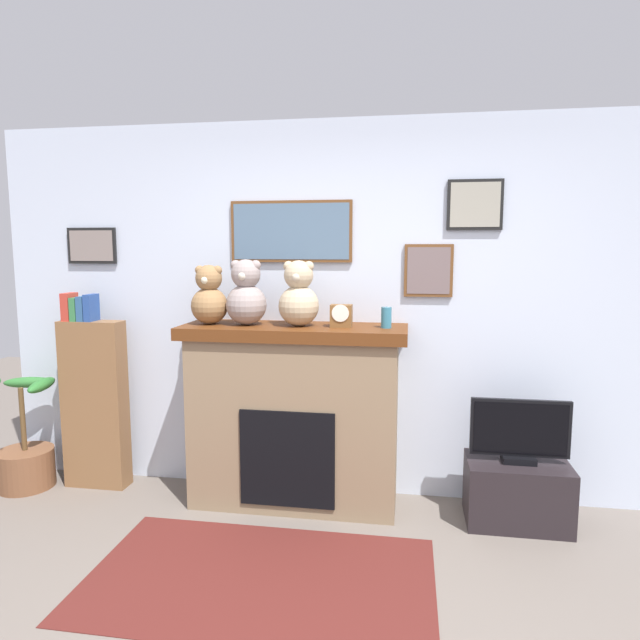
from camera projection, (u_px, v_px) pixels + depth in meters
name	position (u px, v px, depth m)	size (l,w,h in m)	color
back_wall	(355.00, 310.00, 3.88)	(5.20, 0.15, 2.60)	silver
fireplace	(294.00, 414.00, 3.73)	(1.49, 0.53, 1.23)	#846C50
bookshelf	(94.00, 399.00, 4.00)	(0.45, 0.16, 1.42)	brown
potted_plant	(25.00, 453.00, 4.02)	(0.52, 0.56, 0.89)	brown
tv_stand	(517.00, 492.00, 3.50)	(0.63, 0.40, 0.40)	black
television	(520.00, 432.00, 3.45)	(0.60, 0.14, 0.40)	black
area_rug	(260.00, 578.00, 2.92)	(1.83, 1.07, 0.01)	#511D19
candle_jar	(386.00, 318.00, 3.53)	(0.07, 0.07, 0.14)	teal
mantel_clock	(341.00, 316.00, 3.58)	(0.14, 0.10, 0.15)	brown
teddy_bear_tan	(209.00, 298.00, 3.71)	(0.25, 0.25, 0.40)	#956E44
teddy_bear_grey	(246.00, 296.00, 3.66)	(0.27, 0.27, 0.44)	gray
teddy_bear_brown	(299.00, 297.00, 3.61)	(0.27, 0.27, 0.43)	tan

